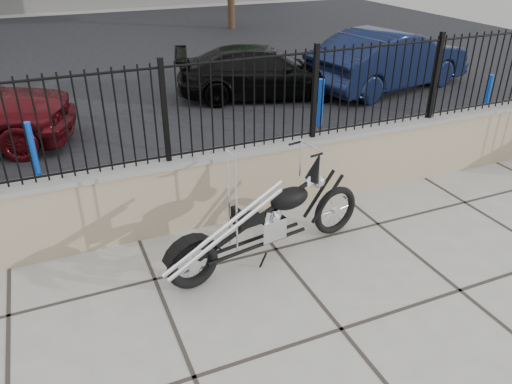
{
  "coord_description": "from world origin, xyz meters",
  "views": [
    {
      "loc": [
        -2.23,
        -3.06,
        3.47
      ],
      "look_at": [
        -0.19,
        1.67,
        0.75
      ],
      "focal_mm": 35.0,
      "sensor_mm": 36.0,
      "label": 1
    }
  ],
  "objects": [
    {
      "name": "ground_plane",
      "position": [
        0.0,
        0.0,
        0.0
      ],
      "size": [
        90.0,
        90.0,
        0.0
      ],
      "primitive_type": "plane",
      "color": "#99968E",
      "rests_on": "ground"
    },
    {
      "name": "iron_fence",
      "position": [
        0.0,
        2.5,
        1.56
      ],
      "size": [
        14.0,
        0.08,
        1.2
      ],
      "primitive_type": "cube",
      "color": "black",
      "rests_on": "retaining_wall"
    },
    {
      "name": "chopper_motorcycle",
      "position": [
        -0.19,
        1.37,
        0.75
      ],
      "size": [
        2.54,
        0.86,
        1.5
      ],
      "primitive_type": null,
      "rotation": [
        0.0,
        0.0,
        0.17
      ],
      "color": "black",
      "rests_on": "ground_plane"
    },
    {
      "name": "car_black",
      "position": [
        2.43,
        7.35,
        0.57
      ],
      "size": [
        4.24,
        2.59,
        1.15
      ],
      "primitive_type": "imported",
      "rotation": [
        0.0,
        0.0,
        1.31
      ],
      "color": "black",
      "rests_on": "parking_lot"
    },
    {
      "name": "bollard_c",
      "position": [
        6.12,
        4.26,
        0.43
      ],
      "size": [
        0.13,
        0.13,
        0.86
      ],
      "primitive_type": "cylinder",
      "rotation": [
        0.0,
        0.0,
        -0.29
      ],
      "color": "#0B2CAA",
      "rests_on": "ground_plane"
    },
    {
      "name": "car_blue",
      "position": [
        5.49,
        6.74,
        0.71
      ],
      "size": [
        4.51,
        2.35,
        1.41
      ],
      "primitive_type": "imported",
      "rotation": [
        0.0,
        0.0,
        1.78
      ],
      "color": "black",
      "rests_on": "parking_lot"
    },
    {
      "name": "bollard_a",
      "position": [
        -2.59,
        4.64,
        0.48
      ],
      "size": [
        0.15,
        0.15,
        0.97
      ],
      "primitive_type": "cylinder",
      "rotation": [
        0.0,
        0.0,
        -0.36
      ],
      "color": "blue",
      "rests_on": "ground_plane"
    },
    {
      "name": "retaining_wall",
      "position": [
        0.0,
        2.5,
        0.48
      ],
      "size": [
        14.0,
        0.36,
        0.96
      ],
      "primitive_type": "cube",
      "color": "gray",
      "rests_on": "ground_plane"
    },
    {
      "name": "bollard_b",
      "position": [
        2.65,
        5.1,
        0.47
      ],
      "size": [
        0.13,
        0.13,
        0.94
      ],
      "primitive_type": "cylinder",
      "rotation": [
        0.0,
        0.0,
        -0.2
      ],
      "color": "blue",
      "rests_on": "ground_plane"
    },
    {
      "name": "parking_lot",
      "position": [
        0.0,
        12.5,
        0.0
      ],
      "size": [
        30.0,
        30.0,
        0.0
      ],
      "primitive_type": "plane",
      "color": "black",
      "rests_on": "ground"
    }
  ]
}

